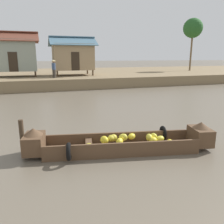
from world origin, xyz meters
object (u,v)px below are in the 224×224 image
stilt_house_mid_right (73,56)px  vendor_person (54,68)px  banana_boat (122,143)px  palm_tree_near (193,28)px  mooring_post (22,138)px  stilt_house_mid_left (14,55)px

stilt_house_mid_right → vendor_person: (-2.23, -2.71, -1.03)m
stilt_house_mid_right → banana_boat: bearing=-94.6°
palm_tree_near → mooring_post: (-21.35, -20.55, -6.08)m
palm_tree_near → vendor_person: bearing=-163.6°
stilt_house_mid_left → vendor_person: stilt_house_mid_left is taller
stilt_house_mid_left → stilt_house_mid_right: (5.75, -0.12, -0.15)m
banana_boat → stilt_house_mid_left: 19.10m
banana_boat → palm_tree_near: (18.41, 21.21, 6.35)m
banana_boat → palm_tree_near: palm_tree_near is taller
palm_tree_near → vendor_person: (-19.17, -5.64, -4.72)m
banana_boat → stilt_house_mid_right: (1.47, 18.28, 2.66)m
banana_boat → vendor_person: bearing=92.8°
banana_boat → stilt_house_mid_right: bearing=85.4°
stilt_house_mid_left → mooring_post: bearing=-85.7°
banana_boat → mooring_post: size_ratio=5.27×
stilt_house_mid_left → palm_tree_near: palm_tree_near is taller
stilt_house_mid_right → palm_tree_near: palm_tree_near is taller
stilt_house_mid_left → stilt_house_mid_right: size_ratio=1.03×
stilt_house_mid_left → palm_tree_near: size_ratio=0.69×
palm_tree_near → mooring_post: palm_tree_near is taller
stilt_house_mid_right → vendor_person: bearing=-129.4°
banana_boat → stilt_house_mid_right: size_ratio=1.25×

